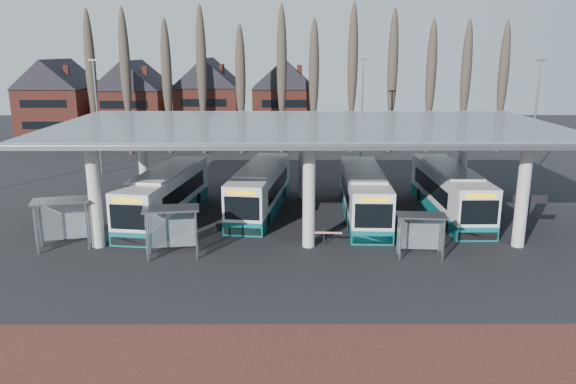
{
  "coord_description": "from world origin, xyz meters",
  "views": [
    {
      "loc": [
        -1.29,
        -27.89,
        10.88
      ],
      "look_at": [
        -1.16,
        7.0,
        2.07
      ],
      "focal_mm": 35.0,
      "sensor_mm": 36.0,
      "label": 1
    }
  ],
  "objects_px": {
    "bus_2": "(364,195)",
    "shelter_1": "(172,220)",
    "bus_1": "(260,189)",
    "bus_3": "(449,192)",
    "shelter_2": "(421,226)",
    "shelter_0": "(62,212)",
    "bus_0": "(165,196)"
  },
  "relations": [
    {
      "from": "bus_3",
      "to": "bus_1",
      "type": "bearing_deg",
      "value": 175.64
    },
    {
      "from": "bus_0",
      "to": "bus_2",
      "type": "bearing_deg",
      "value": 9.25
    },
    {
      "from": "bus_0",
      "to": "shelter_1",
      "type": "relative_size",
      "value": 3.76
    },
    {
      "from": "bus_3",
      "to": "bus_0",
      "type": "bearing_deg",
      "value": -177.83
    },
    {
      "from": "bus_0",
      "to": "bus_1",
      "type": "xyz_separation_m",
      "value": [
        6.24,
        1.79,
        -0.02
      ]
    },
    {
      "from": "bus_3",
      "to": "bus_2",
      "type": "bearing_deg",
      "value": -173.74
    },
    {
      "from": "bus_1",
      "to": "shelter_2",
      "type": "height_order",
      "value": "bus_1"
    },
    {
      "from": "bus_1",
      "to": "shelter_1",
      "type": "bearing_deg",
      "value": -107.82
    },
    {
      "from": "bus_1",
      "to": "shelter_0",
      "type": "xyz_separation_m",
      "value": [
        -10.76,
        -7.62,
        0.57
      ]
    },
    {
      "from": "bus_1",
      "to": "bus_2",
      "type": "relative_size",
      "value": 1.01
    },
    {
      "from": "shelter_1",
      "to": "shelter_0",
      "type": "bearing_deg",
      "value": 159.68
    },
    {
      "from": "bus_1",
      "to": "bus_3",
      "type": "distance_m",
      "value": 12.96
    },
    {
      "from": "shelter_1",
      "to": "bus_1",
      "type": "bearing_deg",
      "value": 55.09
    },
    {
      "from": "bus_0",
      "to": "bus_2",
      "type": "relative_size",
      "value": 1.03
    },
    {
      "from": "bus_0",
      "to": "bus_1",
      "type": "height_order",
      "value": "bus_0"
    },
    {
      "from": "bus_1",
      "to": "shelter_0",
      "type": "relative_size",
      "value": 3.49
    },
    {
      "from": "shelter_1",
      "to": "shelter_2",
      "type": "xyz_separation_m",
      "value": [
        13.4,
        -0.21,
        -0.25
      ]
    },
    {
      "from": "bus_2",
      "to": "bus_3",
      "type": "height_order",
      "value": "bus_3"
    },
    {
      "from": "bus_2",
      "to": "shelter_0",
      "type": "distance_m",
      "value": 18.77
    },
    {
      "from": "bus_2",
      "to": "shelter_2",
      "type": "bearing_deg",
      "value": -72.74
    },
    {
      "from": "bus_2",
      "to": "bus_1",
      "type": "bearing_deg",
      "value": 169.71
    },
    {
      "from": "bus_0",
      "to": "shelter_0",
      "type": "height_order",
      "value": "bus_0"
    },
    {
      "from": "bus_2",
      "to": "bus_3",
      "type": "relative_size",
      "value": 0.99
    },
    {
      "from": "shelter_2",
      "to": "shelter_0",
      "type": "bearing_deg",
      "value": 179.96
    },
    {
      "from": "shelter_0",
      "to": "bus_3",
      "type": "bearing_deg",
      "value": 1.52
    },
    {
      "from": "bus_2",
      "to": "shelter_2",
      "type": "height_order",
      "value": "bus_2"
    },
    {
      "from": "bus_2",
      "to": "shelter_1",
      "type": "bearing_deg",
      "value": -144.8
    },
    {
      "from": "bus_3",
      "to": "shelter_2",
      "type": "relative_size",
      "value": 4.35
    },
    {
      "from": "shelter_2",
      "to": "bus_1",
      "type": "bearing_deg",
      "value": 138.98
    },
    {
      "from": "bus_1",
      "to": "shelter_1",
      "type": "relative_size",
      "value": 3.71
    },
    {
      "from": "bus_1",
      "to": "shelter_2",
      "type": "relative_size",
      "value": 4.36
    },
    {
      "from": "shelter_0",
      "to": "shelter_2",
      "type": "relative_size",
      "value": 1.25
    }
  ]
}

